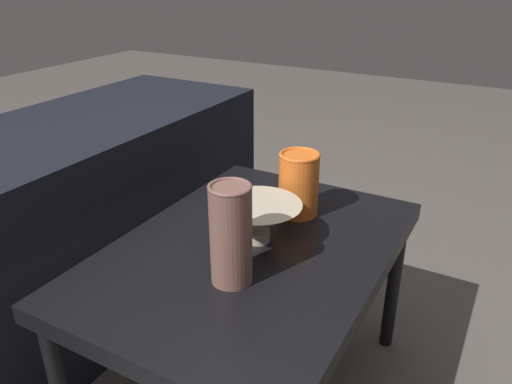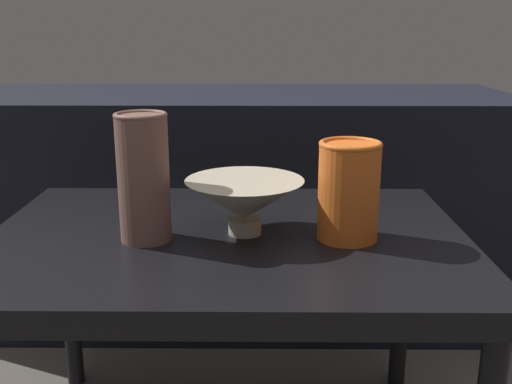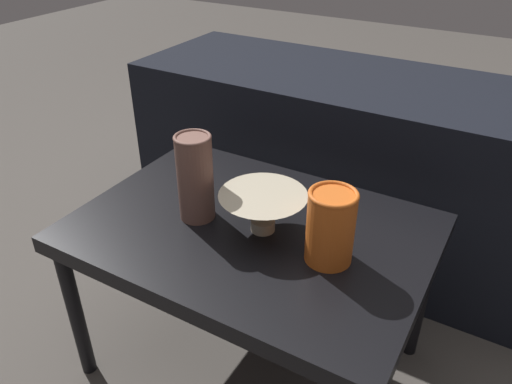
# 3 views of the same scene
# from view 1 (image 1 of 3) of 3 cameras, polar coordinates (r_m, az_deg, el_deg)

# --- Properties ---
(table) EXTENTS (0.79, 0.56, 0.44)m
(table) POSITION_cam_1_polar(r_m,az_deg,el_deg) (1.12, -0.50, -8.14)
(table) COLOR black
(table) RESTS_ON ground_plane
(couch_backdrop) EXTENTS (1.41, 0.50, 0.60)m
(couch_backdrop) POSITION_cam_1_polar(r_m,az_deg,el_deg) (1.55, -21.62, -4.34)
(couch_backdrop) COLOR black
(couch_backdrop) RESTS_ON ground_plane
(bowl) EXTENTS (0.19, 0.19, 0.09)m
(bowl) POSITION_cam_1_polar(r_m,az_deg,el_deg) (1.09, 0.34, -3.00)
(bowl) COLOR #B2A88E
(bowl) RESTS_ON table
(vase_textured_left) EXTENTS (0.08, 0.08, 0.20)m
(vase_textured_left) POSITION_cam_1_polar(r_m,az_deg,el_deg) (0.94, -2.89, -4.77)
(vase_textured_left) COLOR brown
(vase_textured_left) RESTS_ON table
(vase_colorful_right) EXTENTS (0.10, 0.10, 0.16)m
(vase_colorful_right) POSITION_cam_1_polar(r_m,az_deg,el_deg) (1.21, 4.89, 1.03)
(vase_colorful_right) COLOR orange
(vase_colorful_right) RESTS_ON table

